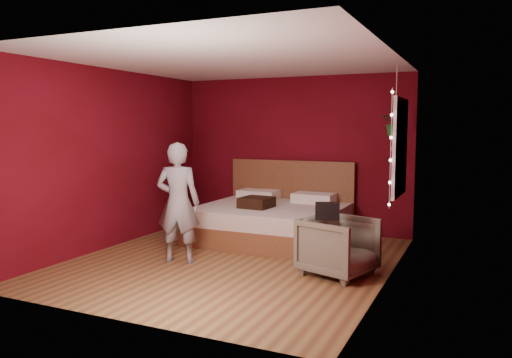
# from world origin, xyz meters

# --- Properties ---
(floor) EXTENTS (4.50, 4.50, 0.00)m
(floor) POSITION_xyz_m (0.00, 0.00, 0.00)
(floor) COLOR olive
(floor) RESTS_ON ground
(room_walls) EXTENTS (4.04, 4.54, 2.62)m
(room_walls) POSITION_xyz_m (0.00, 0.00, 1.68)
(room_walls) COLOR maroon
(room_walls) RESTS_ON ground
(window) EXTENTS (0.05, 0.97, 1.27)m
(window) POSITION_xyz_m (1.97, 0.90, 1.50)
(window) COLOR white
(window) RESTS_ON room_walls
(fairy_lights) EXTENTS (0.04, 0.04, 1.45)m
(fairy_lights) POSITION_xyz_m (1.94, 0.38, 1.50)
(fairy_lights) COLOR silver
(fairy_lights) RESTS_ON room_walls
(bed) EXTENTS (2.18, 1.85, 1.20)m
(bed) POSITION_xyz_m (0.00, 1.38, 0.31)
(bed) COLOR brown
(bed) RESTS_ON ground
(person) EXTENTS (0.65, 0.52, 1.57)m
(person) POSITION_xyz_m (-0.62, -0.34, 0.78)
(person) COLOR gray
(person) RESTS_ON ground
(armchair) EXTENTS (0.96, 0.95, 0.70)m
(armchair) POSITION_xyz_m (1.44, -0.05, 0.35)
(armchair) COLOR #6A6954
(armchair) RESTS_ON ground
(handbag) EXTENTS (0.30, 0.21, 0.20)m
(handbag) POSITION_xyz_m (1.35, -0.25, 0.80)
(handbag) COLOR black
(handbag) RESTS_ON armchair
(throw_pillow) EXTENTS (0.48, 0.48, 0.16)m
(throw_pillow) POSITION_xyz_m (-0.15, 1.07, 0.62)
(throw_pillow) COLOR black
(throw_pillow) RESTS_ON bed
(hanging_plant) EXTENTS (0.44, 0.42, 0.97)m
(hanging_plant) POSITION_xyz_m (1.81, 1.46, 1.82)
(hanging_plant) COLOR silver
(hanging_plant) RESTS_ON room_walls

